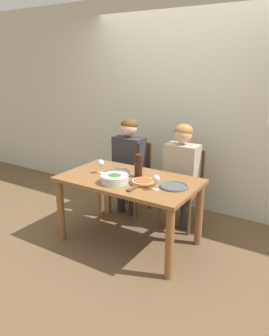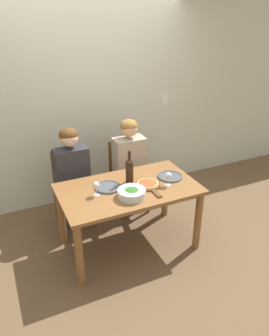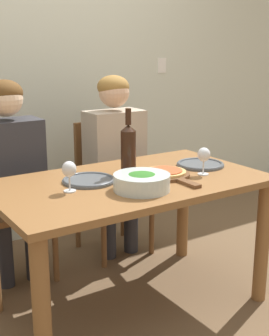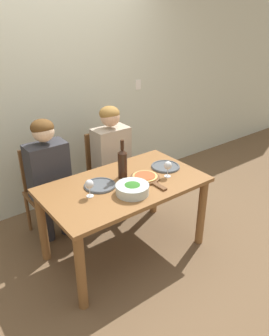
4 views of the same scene
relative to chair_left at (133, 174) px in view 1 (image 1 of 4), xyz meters
The scene contains 14 objects.
ground_plane 0.99m from the chair_left, 60.54° to the right, with size 40.00×40.00×0.00m, color brown.
back_wall 1.08m from the chair_left, 49.98° to the left, with size 10.00×0.06×2.70m.
dining_table 0.86m from the chair_left, 60.54° to the right, with size 1.43×0.82×0.73m.
chair_left is the anchor object (origin of this frame).
chair_right 0.72m from the chair_left, ahead, with size 0.42×0.42×0.90m.
person_woman 0.27m from the chair_left, 90.00° to the right, with size 0.47×0.51×1.23m.
person_man 0.77m from the chair_left, ahead, with size 0.47×0.51×1.23m.
wine_bottle 0.89m from the chair_left, 53.66° to the right, with size 0.08×0.08×0.36m.
broccoli_bowl 1.04m from the chair_left, 68.09° to the right, with size 0.28×0.28×0.09m.
dinner_plate_left 0.74m from the chair_left, 71.26° to the right, with size 0.28×0.28×0.02m.
dinner_plate_right 1.20m from the chair_left, 38.12° to the right, with size 0.28×0.28×0.02m.
pizza_on_board 1.04m from the chair_left, 52.28° to the right, with size 0.27×0.41×0.04m.
wine_glass_left 0.84m from the chair_left, 84.68° to the right, with size 0.07×0.07×0.15m.
wine_glass_right 1.24m from the chair_left, 47.35° to the right, with size 0.07×0.07×0.15m.
Camera 1 is at (1.74, -2.67, 1.86)m, focal length 35.00 mm.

